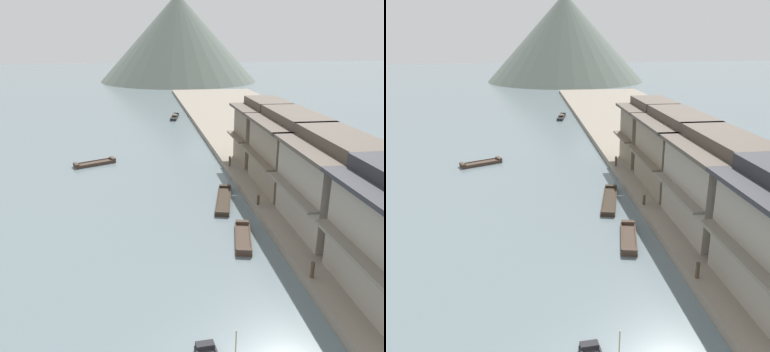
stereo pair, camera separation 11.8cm
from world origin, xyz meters
TOP-DOWN VIEW (x-y plane):
  - riverbank_right at (15.35, 30.00)m, footprint 18.00×110.00m
  - boat_moored_nearest at (4.48, 11.75)m, footprint 1.88×4.31m
  - boat_moored_second at (3.99, 53.41)m, footprint 1.94×5.28m
  - boat_moored_third at (4.57, 18.19)m, footprint 2.47×5.89m
  - boat_moored_far at (-6.36, 29.53)m, footprint 4.20×2.79m
  - house_waterfront_second at (10.49, 11.97)m, footprint 6.50×7.94m
  - house_waterfront_tall at (10.49, 19.52)m, footprint 6.50×8.08m
  - house_waterfront_narrow at (10.43, 26.64)m, footprint 6.39×5.58m
  - mooring_post_dock_near at (6.70, 6.31)m, footprint 0.20×0.20m
  - mooring_post_dock_mid at (6.70, 16.03)m, footprint 0.20×0.20m
  - mooring_post_dock_far at (6.70, 25.60)m, footprint 0.20×0.20m
  - hill_far_west at (10.59, 111.64)m, footprint 45.22×45.22m

SIDE VIEW (x-z plane):
  - boat_moored_third at x=4.57m, z-range -0.07..0.32m
  - boat_moored_far at x=-6.36m, z-range -0.07..0.37m
  - boat_moored_nearest at x=4.48m, z-range -0.07..0.38m
  - boat_moored_second at x=3.99m, z-range -0.12..0.56m
  - riverbank_right at x=15.35m, z-range 0.00..0.55m
  - mooring_post_dock_mid at x=6.70m, z-range 0.55..1.27m
  - mooring_post_dock_near at x=6.70m, z-range 0.55..1.43m
  - mooring_post_dock_far at x=6.70m, z-range 0.55..1.48m
  - house_waterfront_tall at x=10.49m, z-range 0.48..6.62m
  - house_waterfront_second at x=10.49m, z-range 0.48..6.62m
  - house_waterfront_narrow at x=10.43m, z-range 0.50..6.64m
  - hill_far_west at x=10.59m, z-range 0.00..23.96m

